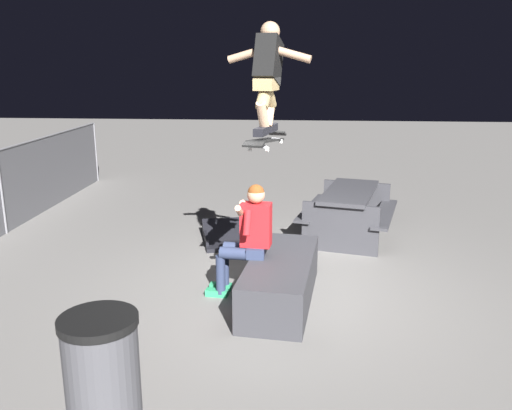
# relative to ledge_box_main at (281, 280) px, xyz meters

# --- Properties ---
(ground_plane) EXTENTS (40.00, 40.00, 0.00)m
(ground_plane) POSITION_rel_ledge_box_main_xyz_m (0.14, -0.04, -0.25)
(ground_plane) COLOR slate
(ledge_box_main) EXTENTS (1.91, 0.89, 0.50)m
(ledge_box_main) POSITION_rel_ledge_box_main_xyz_m (0.00, 0.00, 0.00)
(ledge_box_main) COLOR #38383D
(ledge_box_main) RESTS_ON ground
(person_sitting_on_ledge) EXTENTS (0.60, 0.77, 1.34)m
(person_sitting_on_ledge) POSITION_rel_ledge_box_main_xyz_m (0.10, 0.40, 0.50)
(person_sitting_on_ledge) COLOR #2D3856
(person_sitting_on_ledge) RESTS_ON ground
(skateboard) EXTENTS (1.04, 0.41, 0.13)m
(skateboard) POSITION_rel_ledge_box_main_xyz_m (-0.10, 0.17, 1.61)
(skateboard) COLOR black
(skater_airborne) EXTENTS (0.64, 0.88, 1.12)m
(skater_airborne) POSITION_rel_ledge_box_main_xyz_m (-0.05, 0.16, 2.29)
(skater_airborne) COLOR black
(kicker_ramp) EXTENTS (1.12, 1.00, 0.33)m
(kicker_ramp) POSITION_rel_ledge_box_main_xyz_m (2.03, 0.85, -0.20)
(kicker_ramp) COLOR black
(kicker_ramp) RESTS_ON ground
(picnic_table_back) EXTENTS (1.97, 1.71, 0.75)m
(picnic_table_back) POSITION_rel_ledge_box_main_xyz_m (2.41, -0.97, 0.25)
(picnic_table_back) COLOR #38383D
(picnic_table_back) RESTS_ON ground
(trash_bin) EXTENTS (0.56, 0.56, 0.94)m
(trash_bin) POSITION_rel_ledge_box_main_xyz_m (-2.39, 1.19, 0.22)
(trash_bin) COLOR #47474C
(trash_bin) RESTS_ON ground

